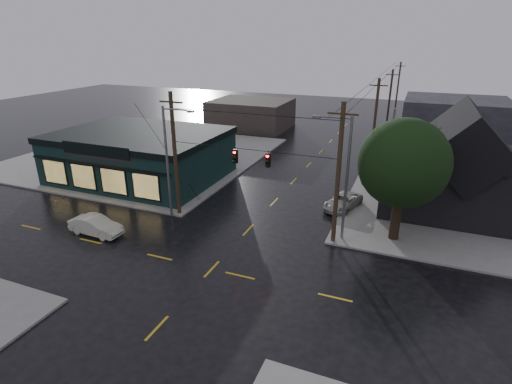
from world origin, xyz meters
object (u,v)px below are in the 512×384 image
at_px(corner_tree, 404,164).
at_px(suv_silver, 343,202).
at_px(utility_pole_ne, 333,242).
at_px(sedan_cream, 96,226).
at_px(utility_pole_nw, 180,214).

relative_size(corner_tree, suv_silver, 1.99).
xyz_separation_m(utility_pole_ne, suv_silver, (-0.50, 6.41, 0.62)).
xyz_separation_m(sedan_cream, suv_silver, (16.39, 11.83, -0.08)).
bearing_deg(corner_tree, utility_pole_ne, -152.98).
relative_size(corner_tree, utility_pole_nw, 0.87).
xyz_separation_m(corner_tree, utility_pole_ne, (-4.03, -2.05, -5.87)).
relative_size(corner_tree, sedan_cream, 2.09).
bearing_deg(corner_tree, utility_pole_nw, -173.12).
bearing_deg(utility_pole_nw, suv_silver, 27.16).
relative_size(utility_pole_nw, utility_pole_ne, 1.00).
height_order(utility_pole_nw, utility_pole_ne, same).
height_order(sedan_cream, suv_silver, sedan_cream).
bearing_deg(sedan_cream, utility_pole_nw, -34.04).
distance_m(utility_pole_nw, sedan_cream, 6.71).
relative_size(corner_tree, utility_pole_ne, 0.87).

